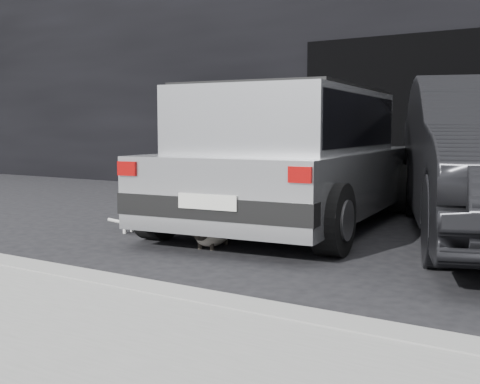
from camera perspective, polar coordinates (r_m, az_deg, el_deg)
The scene contains 7 objects.
ground at distance 6.68m, azimuth -0.90°, elevation -3.73°, with size 80.00×80.00×0.00m, color black.
building_facade at distance 11.88m, azimuth 19.86°, elevation 12.30°, with size 34.00×4.00×5.00m, color black.
garage_opening at distance 9.85m, azimuth 17.06°, elevation 6.75°, with size 4.00×0.10×2.60m, color black.
curb at distance 4.04m, azimuth -9.31°, elevation -9.43°, with size 18.00×0.25×0.12m, color gray.
silver_hatchback at distance 6.99m, azimuth 5.10°, elevation 3.84°, with size 2.49×4.49×1.59m.
cat_siamese at distance 5.75m, azimuth -2.78°, elevation -4.12°, with size 0.33×0.75×0.26m.
cat_white at distance 6.56m, azimuth -9.36°, elevation -2.52°, with size 0.74×0.27×0.34m.
Camera 1 is at (3.60, -5.51, 1.13)m, focal length 45.00 mm.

